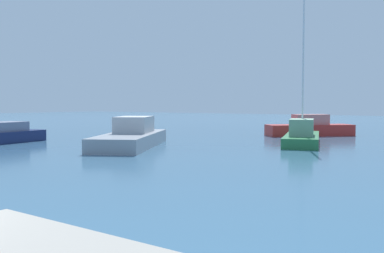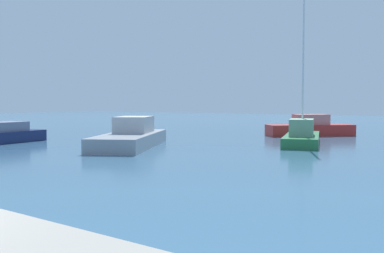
{
  "view_description": "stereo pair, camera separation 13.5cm",
  "coord_description": "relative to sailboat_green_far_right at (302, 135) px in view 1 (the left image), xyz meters",
  "views": [
    {
      "loc": [
        -1.92,
        -7.38,
        2.74
      ],
      "look_at": [
        22.51,
        9.69,
        1.09
      ],
      "focal_mm": 39.91,
      "sensor_mm": 36.0,
      "label": 1
    },
    {
      "loc": [
        -1.84,
        -7.49,
        2.74
      ],
      "look_at": [
        22.51,
        9.69,
        1.09
      ],
      "focal_mm": 39.91,
      "sensor_mm": 36.0,
      "label": 2
    }
  ],
  "objects": [
    {
      "name": "motorboat_red_distant_east",
      "position": [
        7.53,
        2.15,
        0.05
      ],
      "size": [
        6.48,
        6.54,
        1.79
      ],
      "color": "#B22823",
      "rests_on": "water"
    },
    {
      "name": "motorboat_grey_near_pier",
      "position": [
        -7.46,
        8.35,
        0.03
      ],
      "size": [
        9.29,
        6.86,
        1.86
      ],
      "color": "gray",
      "rests_on": "water"
    },
    {
      "name": "sailboat_green_far_right",
      "position": [
        0.0,
        0.0,
        0.0
      ],
      "size": [
        8.24,
        4.53,
        10.6
      ],
      "color": "#28703D",
      "rests_on": "water"
    },
    {
      "name": "water",
      "position": [
        -10.34,
        17.23,
        -0.59
      ],
      "size": [
        160.0,
        160.0,
        0.0
      ],
      "primitive_type": "plane",
      "color": "#38607F",
      "rests_on": "ground"
    }
  ]
}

